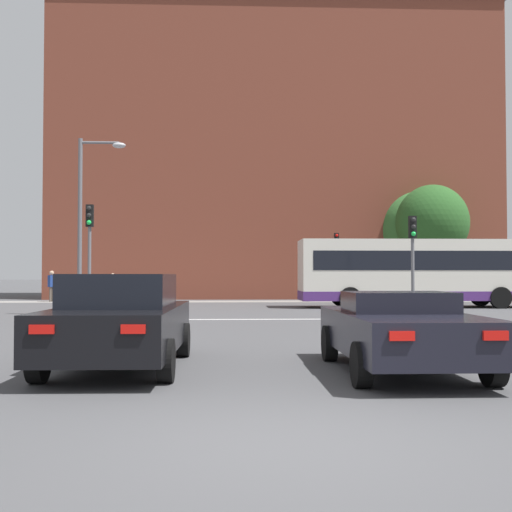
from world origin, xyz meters
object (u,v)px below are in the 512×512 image
pedestrian_walking_east (52,283)px  street_lamp_junction (88,207)px  bus_crossing_lead (418,271)px  traffic_light_near_left (89,242)px  traffic_light_far_right (337,255)px  pedestrian_waiting (369,285)px  car_saloon_left (121,320)px  pedestrian_walking_west (113,285)px  car_roadster_right (400,330)px  traffic_light_near_right (413,249)px

pedestrian_walking_east → street_lamp_junction: bearing=-124.8°
bus_crossing_lead → traffic_light_near_left: bearing=116.5°
bus_crossing_lead → traffic_light_far_right: size_ratio=2.87×
pedestrian_walking_east → pedestrian_waiting: bearing=-55.4°
traffic_light_far_right → pedestrian_walking_east: 16.48m
street_lamp_junction → pedestrian_waiting: street_lamp_junction is taller
bus_crossing_lead → street_lamp_junction: street_lamp_junction is taller
pedestrian_walking_east → car_saloon_left: bearing=-127.9°
traffic_light_far_right → pedestrian_waiting: size_ratio=2.46×
traffic_light_near_left → pedestrian_walking_east: 15.17m
bus_crossing_lead → street_lamp_junction: (-14.41, -5.70, 2.40)m
traffic_light_near_left → pedestrian_walking_west: traffic_light_near_left is taller
car_saloon_left → pedestrian_walking_west: pedestrian_walking_west is taller
pedestrian_waiting → traffic_light_far_right: bearing=78.6°
car_roadster_right → pedestrian_waiting: size_ratio=2.82×
car_saloon_left → car_roadster_right: bearing=-6.9°
car_saloon_left → traffic_light_near_left: size_ratio=1.17×
car_roadster_right → traffic_light_near_left: 15.37m
pedestrian_walking_east → pedestrian_walking_west: (3.60, -0.58, -0.10)m
car_saloon_left → pedestrian_walking_east: (-8.41, 26.64, 0.27)m
car_roadster_right → pedestrian_walking_east: (-12.96, 27.25, 0.39)m
street_lamp_junction → pedestrian_walking_west: size_ratio=4.11×
car_saloon_left → traffic_light_near_right: (8.44, 12.04, 1.71)m
traffic_light_far_right → pedestrian_walking_east: traffic_light_far_right is taller
traffic_light_far_right → car_saloon_left: bearing=-107.3°
traffic_light_far_right → traffic_light_near_left: traffic_light_near_left is taller
bus_crossing_lead → traffic_light_far_right: (-2.90, 6.00, 0.94)m
traffic_light_near_left → bus_crossing_lead: bearing=26.5°
traffic_light_far_right → pedestrian_walking_east: size_ratio=2.20×
bus_crossing_lead → traffic_light_near_right: 7.87m
car_roadster_right → street_lamp_junction: size_ratio=0.67×
pedestrian_walking_west → traffic_light_far_right: bearing=15.2°
car_roadster_right → street_lamp_junction: 16.88m
street_lamp_junction → pedestrian_waiting: bearing=43.4°
traffic_light_far_right → pedestrian_walking_west: bearing=177.4°
car_saloon_left → bus_crossing_lead: bearing=61.7°
traffic_light_near_right → traffic_light_near_left: 11.67m
traffic_light_near_right → bus_crossing_lead: bearing=72.1°
traffic_light_near_left → pedestrian_walking_east: bearing=110.2°
car_roadster_right → pedestrian_walking_west: pedestrian_walking_west is taller
bus_crossing_lead → pedestrian_walking_east: 20.56m
street_lamp_junction → car_saloon_left: bearing=-75.5°
traffic_light_near_right → street_lamp_junction: 12.24m
bus_crossing_lead → traffic_light_near_right: size_ratio=3.07×
pedestrian_waiting → bus_crossing_lead: bearing=145.8°
pedestrian_walking_east → traffic_light_near_right: bearing=-96.4°
traffic_light_far_right → car_roadster_right: bearing=-97.4°
pedestrian_waiting → pedestrian_walking_west: 14.88m
car_roadster_right → pedestrian_walking_west: bearing=109.2°
traffic_light_near_right → pedestrian_waiting: size_ratio=2.30×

